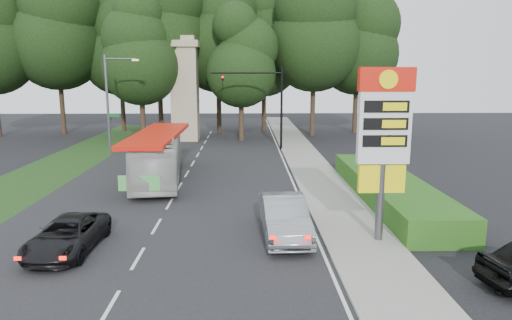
{
  "coord_description": "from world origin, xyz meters",
  "views": [
    {
      "loc": [
        3.94,
        -15.14,
        6.67
      ],
      "look_at": [
        4.45,
        7.96,
        2.2
      ],
      "focal_mm": 32.0,
      "sensor_mm": 36.0,
      "label": 1
    }
  ],
  "objects_px": {
    "sedan_silver": "(284,217)",
    "transit_bus": "(158,156)",
    "monument": "(185,88)",
    "traffic_signal_mast": "(266,96)",
    "suv_charcoal": "(67,235)",
    "gas_station_pylon": "(384,131)",
    "streetlight_signs": "(110,100)"
  },
  "relations": [
    {
      "from": "monument",
      "to": "suv_charcoal",
      "type": "relative_size",
      "value": 2.22
    },
    {
      "from": "monument",
      "to": "transit_bus",
      "type": "relative_size",
      "value": 0.94
    },
    {
      "from": "sedan_silver",
      "to": "transit_bus",
      "type": "bearing_deg",
      "value": 122.18
    },
    {
      "from": "monument",
      "to": "gas_station_pylon",
      "type": "bearing_deg",
      "value": -68.2
    },
    {
      "from": "gas_station_pylon",
      "to": "traffic_signal_mast",
      "type": "distance_m",
      "value": 22.29
    },
    {
      "from": "monument",
      "to": "suv_charcoal",
      "type": "xyz_separation_m",
      "value": [
        -0.8,
        -28.69,
        -4.48
      ]
    },
    {
      "from": "suv_charcoal",
      "to": "traffic_signal_mast",
      "type": "bearing_deg",
      "value": 71.21
    },
    {
      "from": "monument",
      "to": "sedan_silver",
      "type": "xyz_separation_m",
      "value": [
        7.5,
        -27.29,
        -4.28
      ]
    },
    {
      "from": "streetlight_signs",
      "to": "sedan_silver",
      "type": "xyz_separation_m",
      "value": [
        12.49,
        -19.3,
        -3.61
      ]
    },
    {
      "from": "transit_bus",
      "to": "gas_station_pylon",
      "type": "bearing_deg",
      "value": -52.38
    },
    {
      "from": "streetlight_signs",
      "to": "transit_bus",
      "type": "distance_m",
      "value": 11.0
    },
    {
      "from": "transit_bus",
      "to": "sedan_silver",
      "type": "relative_size",
      "value": 2.15
    },
    {
      "from": "transit_bus",
      "to": "suv_charcoal",
      "type": "xyz_separation_m",
      "value": [
        -1.26,
        -11.61,
        -0.87
      ]
    },
    {
      "from": "traffic_signal_mast",
      "to": "transit_bus",
      "type": "xyz_separation_m",
      "value": [
        -7.22,
        -11.08,
        -3.18
      ]
    },
    {
      "from": "transit_bus",
      "to": "traffic_signal_mast",
      "type": "bearing_deg",
      "value": 50.04
    },
    {
      "from": "streetlight_signs",
      "to": "gas_station_pylon",
      "type": "bearing_deg",
      "value": -51.04
    },
    {
      "from": "gas_station_pylon",
      "to": "streetlight_signs",
      "type": "height_order",
      "value": "streetlight_signs"
    },
    {
      "from": "gas_station_pylon",
      "to": "monument",
      "type": "relative_size",
      "value": 0.68
    },
    {
      "from": "traffic_signal_mast",
      "to": "transit_bus",
      "type": "relative_size",
      "value": 0.67
    },
    {
      "from": "traffic_signal_mast",
      "to": "monument",
      "type": "relative_size",
      "value": 0.72
    },
    {
      "from": "traffic_signal_mast",
      "to": "sedan_silver",
      "type": "relative_size",
      "value": 1.44
    },
    {
      "from": "traffic_signal_mast",
      "to": "monument",
      "type": "distance_m",
      "value": 9.76
    },
    {
      "from": "traffic_signal_mast",
      "to": "streetlight_signs",
      "type": "bearing_deg",
      "value": -171.08
    },
    {
      "from": "gas_station_pylon",
      "to": "traffic_signal_mast",
      "type": "bearing_deg",
      "value": 99.09
    },
    {
      "from": "monument",
      "to": "sedan_silver",
      "type": "height_order",
      "value": "monument"
    },
    {
      "from": "gas_station_pylon",
      "to": "suv_charcoal",
      "type": "height_order",
      "value": "gas_station_pylon"
    },
    {
      "from": "suv_charcoal",
      "to": "sedan_silver",
      "type": "bearing_deg",
      "value": 11.3
    },
    {
      "from": "traffic_signal_mast",
      "to": "sedan_silver",
      "type": "xyz_separation_m",
      "value": [
        -0.18,
        -21.29,
        -3.85
      ]
    },
    {
      "from": "gas_station_pylon",
      "to": "monument",
      "type": "distance_m",
      "value": 30.17
    },
    {
      "from": "traffic_signal_mast",
      "to": "transit_bus",
      "type": "distance_m",
      "value": 13.6
    },
    {
      "from": "traffic_signal_mast",
      "to": "sedan_silver",
      "type": "bearing_deg",
      "value": -90.49
    },
    {
      "from": "streetlight_signs",
      "to": "sedan_silver",
      "type": "height_order",
      "value": "streetlight_signs"
    }
  ]
}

